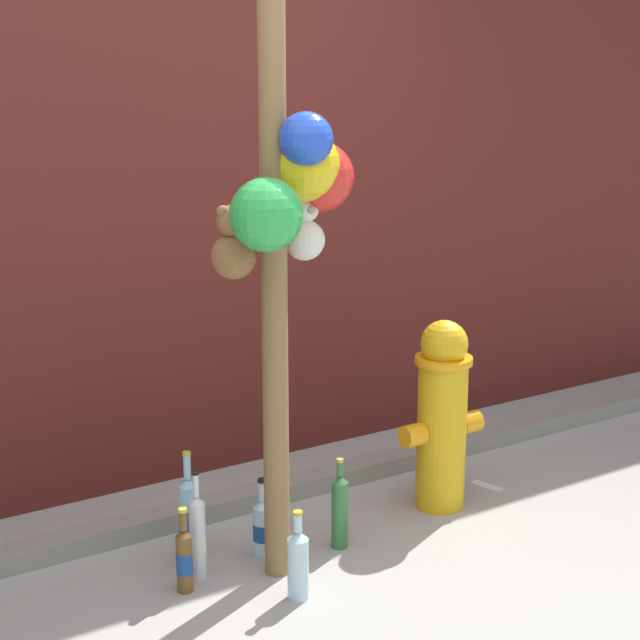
# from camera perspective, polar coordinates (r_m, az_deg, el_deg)

# --- Properties ---
(ground_plane) EXTENTS (14.00, 14.00, 0.00)m
(ground_plane) POSITION_cam_1_polar(r_m,az_deg,el_deg) (3.26, 2.97, -18.31)
(ground_plane) COLOR #9E9B93
(building_wall) EXTENTS (10.00, 0.20, 3.14)m
(building_wall) POSITION_cam_1_polar(r_m,az_deg,el_deg) (4.20, -9.96, 11.27)
(building_wall) COLOR #561E19
(building_wall) RESTS_ON ground_plane
(curb_strip) EXTENTS (8.00, 0.12, 0.08)m
(curb_strip) POSITION_cam_1_polar(r_m,az_deg,el_deg) (4.06, -6.02, -10.97)
(curb_strip) COLOR gray
(curb_strip) RESTS_ON ground_plane
(memorial_post) EXTENTS (0.54, 0.40, 2.64)m
(memorial_post) POSITION_cam_1_polar(r_m,az_deg,el_deg) (3.21, -2.06, 9.90)
(memorial_post) COLOR olive
(memorial_post) RESTS_ON ground_plane
(fire_hydrant) EXTENTS (0.39, 0.24, 0.81)m
(fire_hydrant) POSITION_cam_1_polar(r_m,az_deg,el_deg) (4.02, 7.29, -5.58)
(fire_hydrant) COLOR gold
(fire_hydrant) RESTS_ON ground_plane
(bottle_0) EXTENTS (0.06, 0.06, 0.36)m
(bottle_0) POSITION_cam_1_polar(r_m,az_deg,el_deg) (3.74, 1.18, -11.27)
(bottle_0) COLOR #337038
(bottle_0) RESTS_ON ground_plane
(bottle_1) EXTENTS (0.06, 0.06, 0.31)m
(bottle_1) POSITION_cam_1_polar(r_m,az_deg,el_deg) (3.48, -8.09, -13.92)
(bottle_1) COLOR brown
(bottle_1) RESTS_ON ground_plane
(bottle_2) EXTENTS (0.06, 0.06, 0.41)m
(bottle_2) POSITION_cam_1_polar(r_m,az_deg,el_deg) (3.54, -7.31, -12.73)
(bottle_2) COLOR silver
(bottle_2) RESTS_ON ground_plane
(bottle_3) EXTENTS (0.07, 0.07, 0.43)m
(bottle_3) POSITION_cam_1_polar(r_m,az_deg,el_deg) (3.68, -7.83, -11.57)
(bottle_3) COLOR #93CCE0
(bottle_3) RESTS_ON ground_plane
(bottle_4) EXTENTS (0.07, 0.07, 0.33)m
(bottle_4) POSITION_cam_1_polar(r_m,az_deg,el_deg) (3.40, -1.32, -14.28)
(bottle_4) COLOR #B2DBEA
(bottle_4) RESTS_ON ground_plane
(bottle_5) EXTENTS (0.08, 0.08, 0.31)m
(bottle_5) POSITION_cam_1_polar(r_m,az_deg,el_deg) (3.70, -3.42, -12.18)
(bottle_5) COLOR #B2DBEA
(bottle_5) RESTS_ON ground_plane
(litter_1) EXTENTS (0.08, 0.16, 0.01)m
(litter_1) POSITION_cam_1_polar(r_m,az_deg,el_deg) (4.39, 9.94, -9.70)
(litter_1) COLOR silver
(litter_1) RESTS_ON ground_plane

